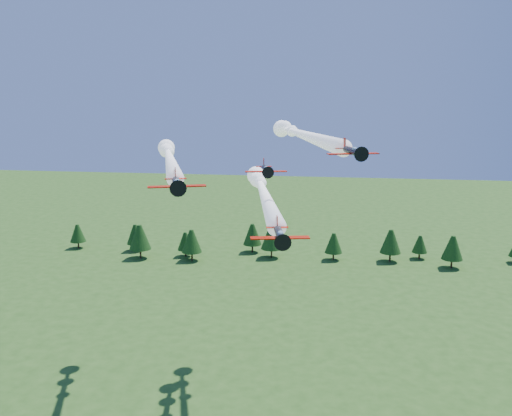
# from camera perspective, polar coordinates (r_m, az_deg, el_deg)

# --- Properties ---
(plane_lead) EXTENTS (15.26, 54.00, 3.70)m
(plane_lead) POSITION_cam_1_polar(r_m,az_deg,el_deg) (100.10, 0.73, 1.68)
(plane_lead) COLOR black
(plane_lead) RESTS_ON ground
(plane_left) EXTENTS (21.96, 54.03, 3.70)m
(plane_left) POSITION_cam_1_polar(r_m,az_deg,el_deg) (109.38, -8.67, 5.06)
(plane_left) COLOR black
(plane_left) RESTS_ON ground
(plane_right) EXTENTS (20.23, 53.09, 3.70)m
(plane_right) POSITION_cam_1_polar(r_m,az_deg,el_deg) (109.37, 4.51, 7.39)
(plane_right) COLOR black
(plane_right) RESTS_ON ground
(plane_slot) EXTENTS (6.49, 7.15, 2.27)m
(plane_slot) POSITION_cam_1_polar(r_m,az_deg,el_deg) (87.90, 0.98, 3.88)
(plane_slot) COLOR black
(plane_slot) RESTS_ON ground
(treeline) EXTENTS (166.63, 19.95, 11.80)m
(treeline) POSITION_cam_1_polar(r_m,az_deg,el_deg) (196.09, 2.38, -3.25)
(treeline) COLOR #382314
(treeline) RESTS_ON ground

